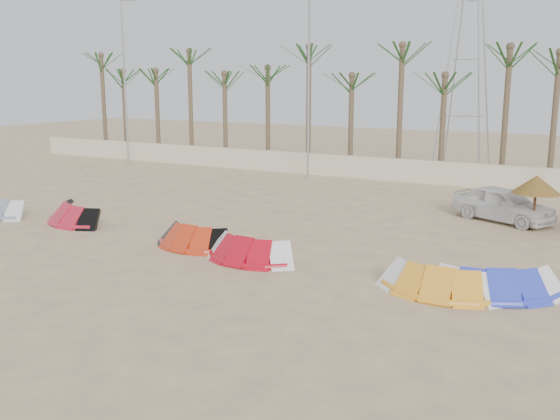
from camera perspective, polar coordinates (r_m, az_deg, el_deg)
The scene contains 14 objects.
ground at distance 17.24m, azimuth -9.92°, elevation -7.80°, with size 120.00×120.00×0.00m, color #DAB581.
boundary_wall at distance 36.39m, azimuth 12.48°, elevation 3.48°, with size 60.00×0.30×1.30m, color beige.
palm_line at distance 37.30m, azimuth 14.57°, elevation 12.51°, with size 52.00×4.00×7.70m.
lamp_a at distance 44.48m, azimuth -13.98°, elevation 11.49°, with size 1.25×0.14×11.00m.
lamp_b at distance 36.39m, azimuth 2.68°, elevation 11.83°, with size 1.25×0.14×11.00m.
pylon at distance 41.97m, azimuth 16.16°, elevation 3.47°, with size 3.00×3.00×14.00m, color #A5A8AD, non-canonical shape.
kite_grey at distance 29.52m, azimuth -23.80°, elevation 0.40°, with size 3.41×2.06×0.90m.
kite_red_left at distance 26.91m, azimuth -17.87°, elevation -0.17°, with size 3.75×2.47×0.90m.
kite_red_mid at distance 22.04m, azimuth -7.58°, elevation -2.27°, with size 3.06×1.63×0.90m.
kite_red_right at distance 20.30m, azimuth -2.49°, elevation -3.39°, with size 3.28×1.67×0.90m.
kite_orange at distance 17.83m, azimuth 14.91°, elevation -5.94°, with size 3.51×1.57×0.90m.
kite_blue at distance 18.15m, azimuth 19.48°, elevation -5.91°, with size 3.94×2.76×0.90m.
parasol_left at distance 25.86m, azimuth 22.38°, elevation 2.17°, with size 1.82×1.82×2.16m.
car at distance 27.27m, azimuth 19.74°, elevation 0.51°, with size 1.71×4.26×1.45m, color silver.
Camera 1 is at (10.41, -12.50, 5.72)m, focal length 40.00 mm.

